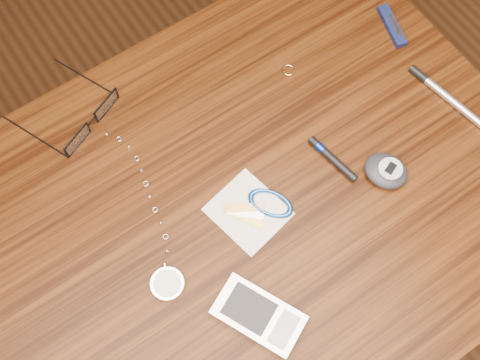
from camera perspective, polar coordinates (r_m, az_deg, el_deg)
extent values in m
plane|color=#472814|center=(1.63, -0.89, -12.47)|extent=(3.80, 3.80, 0.00)
cube|color=#361A08|center=(0.92, -1.54, -4.26)|extent=(1.00, 0.70, 0.03)
cylinder|color=#4C2814|center=(1.49, 6.97, 9.56)|extent=(0.05, 0.05, 0.71)
cube|color=black|center=(0.98, -15.16, 3.67)|extent=(0.05, 0.02, 0.03)
cube|color=silver|center=(0.98, -15.16, 3.67)|extent=(0.05, 0.02, 0.02)
cylinder|color=black|center=(1.01, -18.84, 3.91)|extent=(0.06, 0.13, 0.00)
cube|color=black|center=(1.00, -12.55, 6.93)|extent=(0.05, 0.02, 0.03)
cube|color=silver|center=(1.00, -12.55, 6.93)|extent=(0.05, 0.02, 0.02)
cylinder|color=black|center=(1.05, -14.38, 9.37)|extent=(0.06, 0.13, 0.00)
cube|color=black|center=(0.98, -13.90, 5.44)|extent=(0.02, 0.01, 0.00)
torus|color=#EFB769|center=(1.03, 4.63, 10.34)|extent=(0.03, 0.03, 0.00)
cylinder|color=silver|center=(0.88, -6.89, -9.78)|extent=(0.05, 0.05, 0.01)
cylinder|color=silver|center=(0.87, -6.94, -9.68)|extent=(0.04, 0.04, 0.00)
cylinder|color=silver|center=(0.89, -7.14, -8.08)|extent=(0.01, 0.01, 0.01)
torus|color=silver|center=(0.90, -6.91, -6.71)|extent=(0.01, 0.01, 0.01)
torus|color=silver|center=(0.90, -7.07, -5.35)|extent=(0.01, 0.01, 0.00)
torus|color=silver|center=(0.91, -7.51, -4.06)|extent=(0.01, 0.01, 0.01)
torus|color=silver|center=(0.92, -8.05, -2.82)|extent=(0.01, 0.01, 0.00)
torus|color=silver|center=(0.93, -8.55, -1.59)|extent=(0.01, 0.01, 0.01)
torus|color=silver|center=(0.94, -8.94, -0.35)|extent=(0.01, 0.01, 0.00)
torus|color=silver|center=(0.95, -9.30, 0.86)|extent=(0.01, 0.00, 0.01)
torus|color=silver|center=(0.96, -9.76, 2.03)|extent=(0.01, 0.01, 0.00)
torus|color=silver|center=(0.97, -10.45, 3.05)|extent=(0.01, 0.00, 0.01)
torus|color=silver|center=(0.98, -11.41, 3.81)|extent=(0.01, 0.01, 0.00)
torus|color=silver|center=(0.98, -12.52, 4.25)|extent=(0.01, 0.01, 0.01)
cube|color=silver|center=(0.86, 1.78, -12.73)|extent=(0.11, 0.14, 0.02)
cube|color=black|center=(0.85, 0.88, -12.11)|extent=(0.07, 0.08, 0.00)
cube|color=#989CA0|center=(0.85, 4.18, -13.94)|extent=(0.06, 0.05, 0.00)
ellipsoid|color=black|center=(0.95, 13.67, 0.85)|extent=(0.08, 0.08, 0.02)
cylinder|color=#A1A3AA|center=(0.94, 14.07, 1.04)|extent=(0.04, 0.04, 0.00)
cube|color=black|center=(0.94, 14.11, 1.10)|extent=(0.02, 0.02, 0.00)
cube|color=silver|center=(0.91, 0.78, -3.00)|extent=(0.11, 0.12, 0.00)
torus|color=#1A509E|center=(0.91, 2.91, -2.22)|extent=(0.08, 0.08, 0.01)
cube|color=olive|center=(0.91, 0.55, -3.63)|extent=(0.04, 0.06, 0.00)
cube|color=silver|center=(0.91, 0.45, -3.14)|extent=(0.05, 0.05, 0.00)
cube|color=olive|center=(0.91, 0.35, -2.65)|extent=(0.06, 0.04, 0.00)
cube|color=#11133E|center=(1.10, 14.21, 13.99)|extent=(0.04, 0.09, 0.01)
cube|color=silver|center=(1.10, 14.52, 14.01)|extent=(0.02, 0.05, 0.00)
cylinder|color=silver|center=(1.05, 19.11, 7.41)|extent=(0.04, 0.16, 0.01)
cylinder|color=black|center=(1.06, 16.59, 9.61)|extent=(0.02, 0.04, 0.01)
cylinder|color=black|center=(0.95, 8.78, 1.97)|extent=(0.03, 0.10, 0.01)
cylinder|color=#0C2695|center=(0.95, 7.63, 3.04)|extent=(0.02, 0.01, 0.01)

